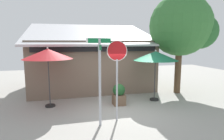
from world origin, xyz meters
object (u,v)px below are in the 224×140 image
Objects in this scene: stop_sign at (117,66)px; patio_umbrella_crimson_left at (48,54)px; shade_tree at (183,27)px; street_sign_post at (100,74)px; sidewalk_planter at (119,94)px; patio_umbrella_forest_green_center at (156,56)px.

patio_umbrella_crimson_left is at bearing 138.29° from stop_sign.
shade_tree is (7.17, 0.66, 1.39)m from patio_umbrella_crimson_left.
stop_sign is 3.40m from patio_umbrella_crimson_left.
street_sign_post is 3.08× the size of sidewalk_planter.
patio_umbrella_crimson_left is 0.49× the size of shade_tree.
street_sign_post is 1.13× the size of patio_umbrella_crimson_left.
street_sign_post reaches higher than patio_umbrella_forest_green_center.
patio_umbrella_forest_green_center is 2.60m from sidewalk_planter.
shade_tree reaches higher than patio_umbrella_forest_green_center.
stop_sign is (0.69, 0.27, 0.20)m from street_sign_post.
shade_tree reaches higher than street_sign_post.
shade_tree reaches higher than sidewalk_planter.
patio_umbrella_crimson_left is 7.34m from shade_tree.
shade_tree is at bearing 5.27° from patio_umbrella_crimson_left.
patio_umbrella_forest_green_center is at bearing 34.57° from street_sign_post.
sidewalk_planter is (-1.93, -0.20, -1.73)m from patio_umbrella_forest_green_center.
street_sign_post is 2.73m from sidewalk_planter.
patio_umbrella_crimson_left is at bearing 176.49° from patio_umbrella_forest_green_center.
patio_umbrella_crimson_left is at bearing 170.64° from sidewalk_planter.
patio_umbrella_forest_green_center reaches higher than sidewalk_planter.
sidewalk_planter is at bearing -173.96° from patio_umbrella_forest_green_center.
patio_umbrella_crimson_left is at bearing 126.08° from street_sign_post.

